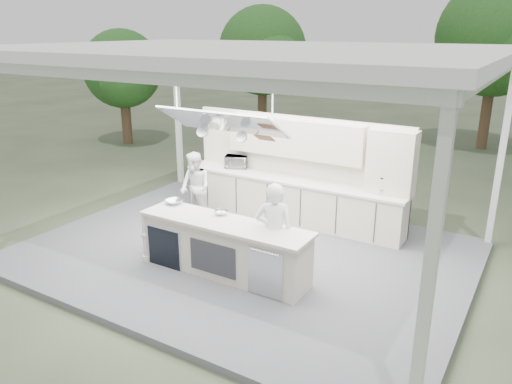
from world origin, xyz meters
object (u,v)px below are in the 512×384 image
Objects in this scene: demo_island at (223,248)px; sous_chef at (195,188)px; back_counter at (291,199)px; head_chef at (274,233)px.

demo_island is 2.55m from sous_chef.
back_counter is (-0.18, 2.81, 0.00)m from demo_island.
head_chef is at bearing -8.82° from sous_chef.
demo_island is 0.61× the size of back_counter.
sous_chef is at bearing -51.44° from head_chef.
demo_island is 1.82× the size of head_chef.
back_counter is 2.97× the size of head_chef.
back_counter is at bearing 52.61° from sous_chef.
head_chef is 3.12m from sous_chef.
head_chef is at bearing 13.81° from demo_island.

